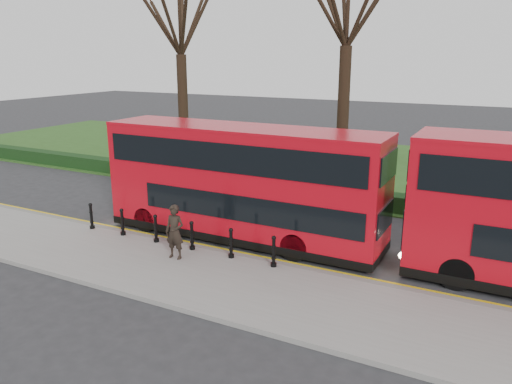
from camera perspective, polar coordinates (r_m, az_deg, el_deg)
The scene contains 11 objects.
ground at distance 19.14m, azimuth -5.75°, elevation -5.44°, with size 120.00×120.00×0.00m, color #28282B.
pavement at distance 16.88m, azimuth -11.36°, elevation -8.35°, with size 60.00×4.00×0.15m, color gray.
kerb at distance 18.34m, azimuth -7.46°, elevation -6.19°, with size 60.00×0.25×0.16m, color slate.
grass_verge at distance 32.22m, azimuth 8.94°, elevation 3.14°, with size 60.00×18.00×0.06m, color #284D19.
hedge at distance 24.70m, azimuth 2.84°, elevation 0.42°, with size 60.00×0.90×0.80m, color black.
yellow_line_outer at distance 18.60m, azimuth -6.93°, elevation -6.09°, with size 60.00×0.10×0.01m, color yellow.
yellow_line_inner at distance 18.75m, azimuth -6.58°, elevation -5.90°, with size 60.00×0.10×0.01m, color yellow.
tree_left at distance 30.75m, azimuth -8.73°, elevation 19.39°, with size 7.92×7.92×12.37m.
bollard_row at distance 18.15m, azimuth -9.41°, elevation -4.58°, with size 8.10×0.15×1.00m.
bus_lead at distance 18.58m, azimuth -1.63°, elevation 0.96°, with size 10.73×2.47×4.27m.
pedestrian at distance 16.92m, azimuth -9.27°, elevation -4.52°, with size 0.68×0.44×1.86m, color black.
Camera 1 is at (9.89, -14.91, 6.80)m, focal length 35.00 mm.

